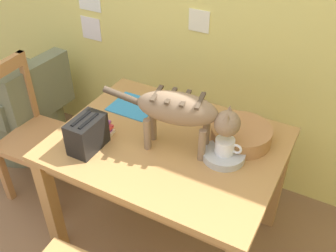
% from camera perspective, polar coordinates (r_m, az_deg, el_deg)
% --- Properties ---
extents(dining_table, '(1.14, 0.88, 0.73)m').
position_cam_1_polar(dining_table, '(2.03, 0.00, -4.38)').
color(dining_table, '#AF7D47').
rests_on(dining_table, ground_plane).
extents(cat, '(0.66, 0.22, 0.32)m').
position_cam_1_polar(cat, '(1.79, 2.40, 2.04)').
color(cat, '#876C51').
rests_on(cat, dining_table).
extents(saucer_bowl, '(0.21, 0.21, 0.04)m').
position_cam_1_polar(saucer_bowl, '(1.88, 8.22, -4.25)').
color(saucer_bowl, '#AEB1B3').
rests_on(saucer_bowl, dining_table).
extents(coffee_mug, '(0.13, 0.09, 0.08)m').
position_cam_1_polar(coffee_mug, '(1.84, 8.46, -2.93)').
color(coffee_mug, white).
rests_on(coffee_mug, saucer_bowl).
extents(magazine, '(0.25, 0.22, 0.01)m').
position_cam_1_polar(magazine, '(2.24, -5.11, 2.95)').
color(magazine, '#308BC9').
rests_on(magazine, dining_table).
extents(book_stack, '(0.20, 0.15, 0.07)m').
position_cam_1_polar(book_stack, '(2.03, -10.98, -0.52)').
color(book_stack, beige).
rests_on(book_stack, dining_table).
extents(wicker_basket, '(0.31, 0.31, 0.08)m').
position_cam_1_polar(wicker_basket, '(1.98, 10.74, -1.20)').
color(wicker_basket, '#AB7545').
rests_on(wicker_basket, dining_table).
extents(toaster, '(0.12, 0.20, 0.18)m').
position_cam_1_polar(toaster, '(1.92, -11.85, -1.16)').
color(toaster, black).
rests_on(toaster, dining_table).
extents(wooden_chair_far, '(0.44, 0.44, 0.93)m').
position_cam_1_polar(wooden_chair_far, '(2.62, -19.22, -1.40)').
color(wooden_chair_far, '#B67D4B').
rests_on(wooden_chair_far, ground_plane).
extents(wicker_armchair, '(0.61, 0.62, 0.78)m').
position_cam_1_polar(wicker_armchair, '(3.14, -20.12, 1.30)').
color(wicker_armchair, '#6B7155').
rests_on(wicker_armchair, ground_plane).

